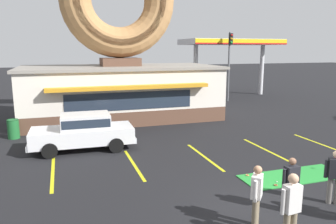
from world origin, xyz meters
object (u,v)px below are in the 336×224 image
(car_white, at_px, (84,130))
(pedestrian_beanie_man, at_px, (335,175))
(pedestrian_leather_jacket_man, at_px, (291,182))
(trash_bin, at_px, (13,129))
(traffic_light_pole, at_px, (229,58))
(pedestrian_blue_sweater_man, at_px, (291,207))
(pedestrian_clipboard_woman, at_px, (257,194))
(golf_ball, at_px, (277,182))
(putting_flag_pin, at_px, (334,161))

(car_white, xyz_separation_m, pedestrian_beanie_man, (6.50, -7.64, 0.01))
(pedestrian_leather_jacket_man, height_order, trash_bin, pedestrian_leather_jacket_man)
(pedestrian_beanie_man, height_order, traffic_light_pole, traffic_light_pole)
(pedestrian_blue_sweater_man, bearing_deg, pedestrian_clipboard_woman, 104.51)
(golf_ball, xyz_separation_m, pedestrian_blue_sweater_man, (-1.97, -3.12, 0.93))
(pedestrian_clipboard_woman, bearing_deg, pedestrian_blue_sweater_man, -75.49)
(golf_ball, distance_m, pedestrian_clipboard_woman, 3.20)
(trash_bin, bearing_deg, pedestrian_beanie_man, -47.40)
(pedestrian_clipboard_woman, xyz_separation_m, trash_bin, (-6.89, 11.00, -0.40))
(pedestrian_blue_sweater_man, distance_m, pedestrian_clipboard_woman, 1.01)
(golf_ball, bearing_deg, traffic_light_pole, 66.96)
(pedestrian_leather_jacket_man, bearing_deg, golf_ball, 63.28)
(traffic_light_pole, bearing_deg, trash_bin, -155.21)
(pedestrian_leather_jacket_man, distance_m, traffic_light_pole, 19.81)
(pedestrian_blue_sweater_man, height_order, pedestrian_clipboard_woman, pedestrian_blue_sweater_man)
(golf_ball, xyz_separation_m, pedestrian_clipboard_woman, (-2.22, -2.14, 0.85))
(golf_ball, height_order, trash_bin, trash_bin)
(pedestrian_beanie_man, distance_m, trash_bin, 14.40)
(pedestrian_beanie_man, relative_size, traffic_light_pole, 0.28)
(trash_bin, xyz_separation_m, traffic_light_pole, (16.03, 7.40, 3.21))
(pedestrian_blue_sweater_man, height_order, traffic_light_pole, traffic_light_pole)
(putting_flag_pin, xyz_separation_m, trash_bin, (-11.68, 8.64, 0.06))
(car_white, distance_m, traffic_light_pole, 16.70)
(pedestrian_beanie_man, bearing_deg, putting_flag_pin, 45.36)
(pedestrian_leather_jacket_man, xyz_separation_m, traffic_light_pole, (7.79, 17.99, 2.86))
(pedestrian_leather_jacket_man, bearing_deg, pedestrian_blue_sweater_man, -128.43)
(pedestrian_blue_sweater_man, bearing_deg, golf_ball, 57.69)
(pedestrian_blue_sweater_man, bearing_deg, car_white, 113.39)
(putting_flag_pin, distance_m, pedestrian_leather_jacket_man, 3.97)
(trash_bin, bearing_deg, pedestrian_blue_sweater_man, -59.19)
(pedestrian_beanie_man, height_order, trash_bin, pedestrian_beanie_man)
(putting_flag_pin, relative_size, pedestrian_leather_jacket_man, 0.36)
(pedestrian_leather_jacket_man, distance_m, pedestrian_clipboard_woman, 1.42)
(pedestrian_blue_sweater_man, xyz_separation_m, pedestrian_leather_jacket_man, (1.10, 1.39, -0.13))
(putting_flag_pin, height_order, traffic_light_pole, traffic_light_pole)
(car_white, xyz_separation_m, pedestrian_leather_jacket_man, (5.00, -7.63, -0.02))
(pedestrian_beanie_man, bearing_deg, pedestrian_clipboard_woman, -171.98)
(putting_flag_pin, xyz_separation_m, car_white, (-8.43, 5.68, 0.43))
(pedestrian_blue_sweater_man, bearing_deg, putting_flag_pin, 36.34)
(golf_ball, height_order, car_white, car_white)
(pedestrian_beanie_man, bearing_deg, pedestrian_blue_sweater_man, -152.08)
(putting_flag_pin, xyz_separation_m, pedestrian_clipboard_woman, (-4.79, -2.36, 0.46))
(pedestrian_leather_jacket_man, distance_m, pedestrian_beanie_man, 1.50)
(golf_ball, bearing_deg, trash_bin, 135.81)
(golf_ball, bearing_deg, car_white, 134.87)
(putting_flag_pin, xyz_separation_m, pedestrian_blue_sweater_man, (-4.53, -3.33, 0.54))
(putting_flag_pin, xyz_separation_m, pedestrian_leather_jacket_man, (-3.43, -1.95, 0.41))
(pedestrian_clipboard_woman, height_order, pedestrian_beanie_man, pedestrian_clipboard_woman)
(pedestrian_leather_jacket_man, distance_m, trash_bin, 13.42)
(pedestrian_blue_sweater_man, height_order, pedestrian_beanie_man, pedestrian_blue_sweater_man)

